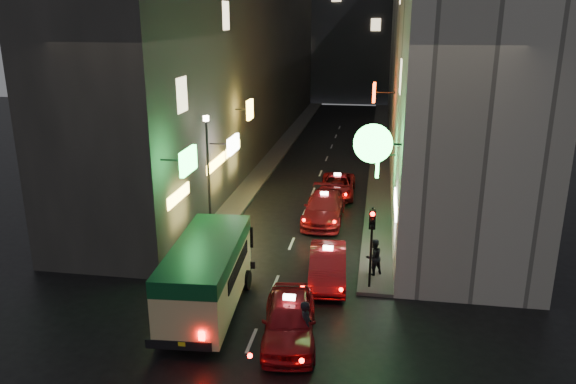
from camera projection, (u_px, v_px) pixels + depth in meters
The scene contains 14 objects.
building_left at pixel (237, 41), 46.62m from camera, with size 7.41×52.00×18.00m.
building_right at pixel (434, 43), 44.12m from camera, with size 7.89×52.00×18.00m.
building_far at pixel (354, 16), 74.91m from camera, with size 30.00×10.00×22.00m, color #313136.
sidewalk_left at pixel (281, 148), 48.70m from camera, with size 1.50×52.00×0.15m, color #454340.
sidewalk_right at pixel (380, 151), 47.38m from camera, with size 1.50×52.00×0.15m, color #454340.
minibus at pixel (207, 269), 21.24m from camera, with size 2.75×6.75×2.84m.
taxi_near at pixel (289, 316), 19.64m from camera, with size 3.05×5.98×1.99m.
taxi_second at pixel (328, 263), 24.04m from camera, with size 2.62×5.50×1.87m.
taxi_third at pixel (324, 206), 31.20m from camera, with size 2.34×5.62×1.95m.
taxi_far at pixel (337, 184), 35.70m from camera, with size 2.04×4.84×1.70m.
pedestrian_crossing at pixel (306, 322), 19.06m from camera, with size 0.67×0.43×2.03m, color black.
pedestrian_sidewalk at pixel (374, 255), 24.34m from camera, with size 0.69×0.43×1.84m, color black.
traffic_light at pixel (372, 231), 22.60m from camera, with size 0.26×0.43×3.50m.
lamp_post at pixel (208, 169), 27.83m from camera, with size 0.28×0.28×6.22m.
Camera 1 is at (4.11, -12.90, 10.94)m, focal length 35.00 mm.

